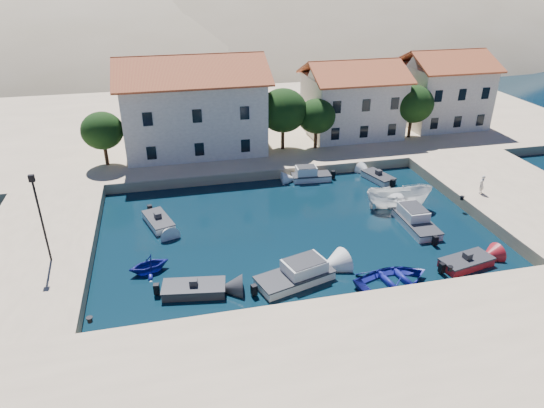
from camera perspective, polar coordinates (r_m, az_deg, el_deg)
The scene contains 23 objects.
ground at distance 30.57m, azimuth 7.62°, elevation -12.07°, with size 400.00×400.00×0.00m, color black.
quay_south at distance 26.20m, azimuth 12.40°, elevation -19.08°, with size 52.00×12.00×1.00m, color tan.
quay_east at distance 47.49m, azimuth 27.17°, elevation 0.60°, with size 11.00×20.00×1.00m, color tan.
quay_west at distance 38.34m, azimuth -26.10°, elevation -5.23°, with size 8.00×20.00×1.00m, color tan.
quay_north at distance 63.89m, azimuth -2.41°, elevation 9.79°, with size 80.00×36.00×1.00m, color tan.
hills at distance 154.69m, azimuth -1.43°, elevation 10.72°, with size 254.00×176.00×99.00m.
building_left at distance 51.89m, azimuth -9.28°, elevation 11.72°, with size 14.70×9.45×9.70m.
building_mid at distance 57.03m, azimuth 9.42°, elevation 12.31°, with size 10.50×8.40×8.30m.
building_right at distance 63.25m, azimuth 19.50°, elevation 12.82°, with size 9.45×8.40×8.80m.
trees at distance 51.50m, azimuth 2.97°, elevation 10.64°, with size 37.30×5.30×6.45m.
lamppost at distance 34.34m, azimuth -25.70°, elevation -0.70°, with size 0.35×0.25×6.22m.
bollards at distance 33.73m, azimuth 9.99°, elevation -5.77°, with size 29.36×9.56×0.30m.
motorboat_grey_sw at distance 31.75m, azimuth -9.16°, elevation -9.86°, with size 4.22×2.35×1.25m.
cabin_cruiser_south at distance 32.28m, azimuth 2.71°, elevation -8.42°, with size 5.60×3.59×1.60m.
rowboat_south at distance 33.22m, azimuth 13.96°, elevation -9.17°, with size 3.69×5.17×1.07m, color navy.
motorboat_red_se at distance 36.47m, azimuth 21.88°, elevation -6.38°, with size 4.01×2.38×1.25m.
cabin_cruiser_east at distance 40.22m, azimuth 16.63°, elevation -2.00°, with size 2.05×5.00×1.60m.
boat_east at distance 43.07m, azimuth 14.53°, elevation -0.45°, with size 2.10×5.59×2.16m, color white.
motorboat_white_ne at distance 48.05m, azimuth 12.38°, elevation 3.09°, with size 2.55×3.73×1.25m.
rowboat_west at distance 34.52m, azimuth -14.20°, elevation -7.69°, with size 2.34×2.71×1.43m, color navy.
motorboat_white_west at distance 40.04m, azimuth -13.22°, elevation -1.98°, with size 2.64×3.98×1.25m.
cabin_cruiser_north at distance 47.05m, azimuth 4.63°, elevation 3.36°, with size 3.83×1.82×1.60m.
pedestrian at distance 45.49m, azimuth 23.44°, elevation 2.14°, with size 0.60×0.39×1.64m, color silver.
Camera 1 is at (-9.19, -22.12, 19.00)m, focal length 32.00 mm.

